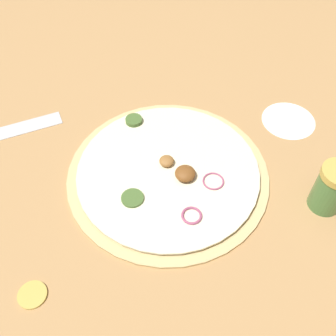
# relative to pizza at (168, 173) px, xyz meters

# --- Properties ---
(ground_plane) EXTENTS (3.00, 3.00, 0.00)m
(ground_plane) POSITION_rel_pizza_xyz_m (0.00, 0.00, -0.01)
(ground_plane) COLOR tan
(pizza) EXTENTS (0.35, 0.35, 0.03)m
(pizza) POSITION_rel_pizza_xyz_m (0.00, 0.00, 0.00)
(pizza) COLOR #D6B77A
(pizza) RESTS_ON ground_plane
(spice_jar) EXTENTS (0.06, 0.06, 0.09)m
(spice_jar) POSITION_rel_pizza_xyz_m (-0.22, -0.15, 0.04)
(spice_jar) COLOR #4C7F42
(spice_jar) RESTS_ON ground_plane
(loose_cap) EXTENTS (0.04, 0.04, 0.01)m
(loose_cap) POSITION_rel_pizza_xyz_m (-0.04, 0.29, -0.00)
(loose_cap) COLOR gold
(loose_cap) RESTS_ON ground_plane
(flour_patch) EXTENTS (0.10, 0.10, 0.00)m
(flour_patch) POSITION_rel_pizza_xyz_m (-0.05, -0.27, -0.01)
(flour_patch) COLOR white
(flour_patch) RESTS_ON ground_plane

